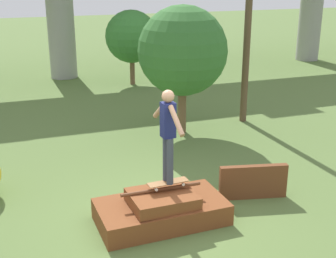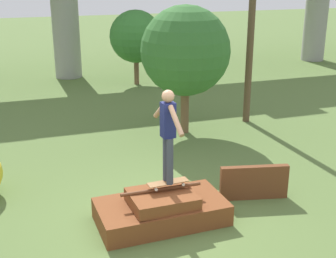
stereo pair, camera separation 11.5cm
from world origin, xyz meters
name	(u,v)px [view 2 (the right image)]	position (x,y,z in m)	size (l,w,h in m)	color
ground_plane	(161,221)	(0.00, 0.00, 0.00)	(80.00, 80.00, 0.00)	#567038
scrap_pile	(162,209)	(0.00, -0.02, 0.25)	(2.33, 1.27, 0.67)	brown
scrap_plank_loose	(254,182)	(2.01, 0.26, 0.35)	(1.35, 0.43, 0.69)	brown
skateboard	(168,183)	(0.13, 0.01, 0.75)	(0.76, 0.25, 0.09)	brown
skater	(168,130)	(0.13, 0.01, 1.74)	(0.23, 1.22, 1.68)	#383D4C
utility_pole	(252,11)	(4.24, 4.80, 3.23)	(1.30, 0.20, 6.20)	brown
tree_behind_left	(185,51)	(2.13, 4.45, 2.28)	(2.40, 2.40, 3.49)	brown
tree_behind_right	(136,37)	(2.38, 10.49, 1.87)	(2.02, 2.02, 2.89)	brown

